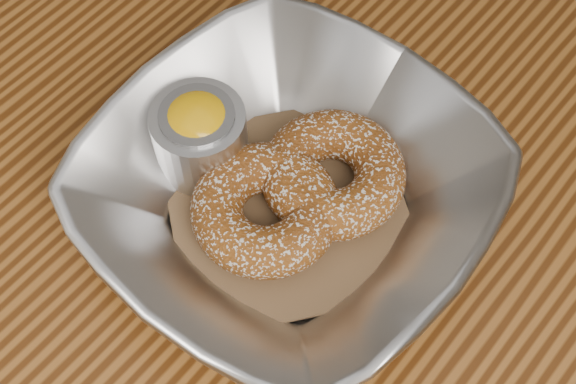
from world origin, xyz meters
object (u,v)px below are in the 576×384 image
Objects in this scene: donut_back at (333,174)px; donut_front at (265,209)px; table at (336,225)px; serving_bowl at (288,193)px; ramekin at (200,135)px.

donut_front is (-0.02, -0.05, 0.00)m from donut_back.
table is 0.14m from donut_front.
ramekin reaches higher than serving_bowl.
table is 20.43× the size of ramekin.
donut_back is at bearing 71.02° from donut_front.
serving_bowl reaches higher than donut_back.
donut_front is 1.53× the size of ramekin.
ramekin is (-0.07, -0.01, 0.01)m from serving_bowl.
serving_bowl is 0.03m from donut_back.
table is at bearing 44.53° from ramekin.
serving_bowl is (0.00, -0.06, 0.13)m from table.
ramekin is at bearing 171.05° from donut_front.
donut_front is (-0.00, -0.02, -0.00)m from serving_bowl.
serving_bowl is 2.62× the size of donut_back.
donut_back is at bearing 24.89° from ramekin.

